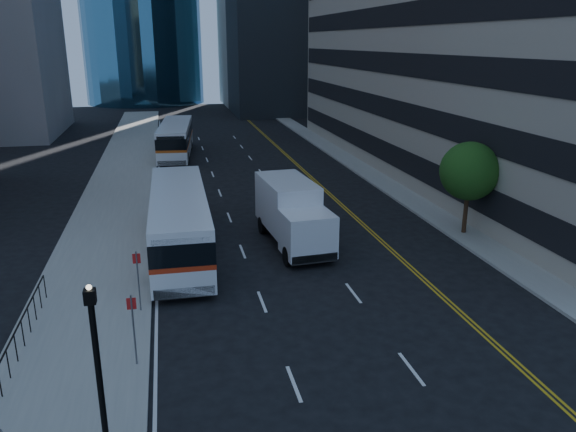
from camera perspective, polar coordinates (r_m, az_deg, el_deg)
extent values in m
plane|color=black|center=(22.75, 7.07, -9.98)|extent=(160.00, 160.00, 0.00)
cube|color=gray|center=(45.35, -16.42, 3.47)|extent=(5.00, 90.00, 0.15)
cube|color=gray|center=(47.94, 7.54, 4.76)|extent=(2.00, 90.00, 0.15)
cube|color=#9E9384|center=(52.82, 26.38, 17.93)|extent=(30.00, 50.00, 25.00)
cylinder|color=#332114|center=(32.67, 17.57, 0.26)|extent=(0.24, 0.24, 2.20)
sphere|color=#133F12|center=(32.08, 17.96, 4.36)|extent=(3.20, 3.20, 3.20)
cylinder|color=black|center=(15.49, -18.61, -15.39)|extent=(0.16, 0.16, 4.20)
cube|color=black|center=(14.42, -19.48, -7.71)|extent=(0.28, 0.28, 0.36)
cube|color=silver|center=(29.08, -10.88, -1.98)|extent=(2.78, 12.38, 1.13)
cube|color=red|center=(28.87, -10.96, -0.73)|extent=(2.80, 12.40, 0.23)
cube|color=black|center=(28.70, -11.02, 0.35)|extent=(2.80, 12.40, 0.93)
cube|color=silver|center=(28.49, -11.11, 1.83)|extent=(2.78, 12.38, 0.51)
cylinder|color=black|center=(25.78, -13.35, -5.68)|extent=(0.32, 1.03, 1.03)
cylinder|color=black|center=(25.80, -7.92, -5.35)|extent=(0.32, 1.03, 1.03)
cylinder|color=black|center=(32.36, -13.13, -0.90)|extent=(0.32, 1.03, 1.03)
cylinder|color=black|center=(32.37, -8.82, -0.64)|extent=(0.32, 1.03, 1.03)
cube|color=white|center=(54.24, -11.28, 6.92)|extent=(3.64, 12.13, 1.09)
cube|color=#D05513|center=(54.13, -11.32, 7.60)|extent=(3.66, 12.15, 0.22)
cube|color=black|center=(54.04, -11.35, 8.17)|extent=(3.66, 12.15, 0.90)
cube|color=white|center=(53.93, -11.40, 8.95)|extent=(3.64, 12.13, 0.50)
cylinder|color=black|center=(50.90, -12.84, 5.70)|extent=(0.39, 1.02, 1.00)
cylinder|color=black|center=(50.72, -10.18, 5.82)|extent=(0.39, 1.02, 1.00)
cylinder|color=black|center=(57.53, -12.23, 7.04)|extent=(0.39, 1.02, 1.00)
cylinder|color=black|center=(57.36, -9.87, 7.15)|extent=(0.39, 1.02, 1.00)
cube|color=silver|center=(27.26, 2.02, -1.83)|extent=(2.56, 2.38, 2.09)
cube|color=black|center=(26.28, 2.69, -1.66)|extent=(2.19, 0.24, 1.10)
cube|color=silver|center=(30.25, -0.09, 1.32)|extent=(2.77, 4.96, 2.59)
cube|color=black|center=(29.70, 0.52, -2.02)|extent=(2.31, 6.71, 0.25)
cylinder|color=black|center=(27.11, -0.03, -4.11)|extent=(0.35, 0.98, 0.96)
cylinder|color=black|center=(27.76, 4.24, -3.63)|extent=(0.35, 0.98, 0.96)
cylinder|color=black|center=(31.63, -2.64, -0.94)|extent=(0.35, 0.98, 0.96)
cylinder|color=black|center=(32.20, 1.08, -0.60)|extent=(0.35, 0.98, 0.96)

